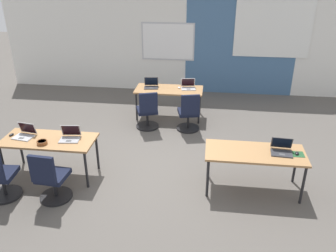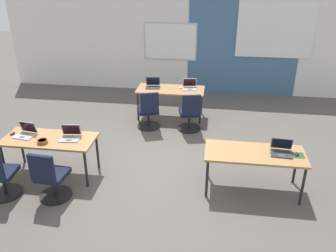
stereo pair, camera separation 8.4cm
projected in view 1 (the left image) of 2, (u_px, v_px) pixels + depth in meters
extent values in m
plane|color=#56514C|center=(155.00, 163.00, 6.69)|extent=(24.00, 24.00, 0.00)
cube|color=silver|center=(178.00, 42.00, 9.84)|extent=(10.00, 0.20, 2.80)
cube|color=#42668E|center=(241.00, 45.00, 9.55)|extent=(3.00, 0.01, 2.80)
cube|color=#B7B7BC|center=(168.00, 42.00, 9.76)|extent=(1.48, 0.02, 1.04)
cube|color=white|center=(168.00, 42.00, 9.76)|extent=(1.40, 0.02, 0.96)
cube|color=white|center=(273.00, 28.00, 9.24)|extent=(2.00, 0.02, 1.56)
cube|color=#A37547|center=(49.00, 140.00, 6.05)|extent=(1.60, 0.70, 0.04)
cylinder|color=black|center=(3.00, 164.00, 6.02)|extent=(0.04, 0.04, 0.68)
cylinder|color=black|center=(86.00, 170.00, 5.86)|extent=(0.04, 0.04, 0.68)
cylinder|color=black|center=(21.00, 147.00, 6.56)|extent=(0.04, 0.04, 0.68)
cylinder|color=black|center=(97.00, 152.00, 6.39)|extent=(0.04, 0.04, 0.68)
cube|color=#A37547|center=(255.00, 153.00, 5.66)|extent=(1.60, 0.70, 0.04)
cylinder|color=black|center=(208.00, 179.00, 5.63)|extent=(0.04, 0.04, 0.68)
cylinder|color=black|center=(303.00, 185.00, 5.46)|extent=(0.04, 0.04, 0.68)
cylinder|color=black|center=(208.00, 159.00, 6.16)|extent=(0.04, 0.04, 0.68)
cylinder|color=black|center=(295.00, 165.00, 6.00)|extent=(0.04, 0.04, 0.68)
cube|color=#A37547|center=(169.00, 90.00, 8.36)|extent=(1.60, 0.70, 0.04)
cylinder|color=black|center=(137.00, 107.00, 8.33)|extent=(0.04, 0.04, 0.68)
cylinder|color=black|center=(199.00, 110.00, 8.16)|extent=(0.04, 0.04, 0.68)
cylinder|color=black|center=(141.00, 98.00, 8.87)|extent=(0.04, 0.04, 0.68)
cylinder|color=black|center=(200.00, 101.00, 8.70)|extent=(0.04, 0.04, 0.68)
cube|color=#333338|center=(282.00, 153.00, 5.58)|extent=(0.35, 0.25, 0.02)
cube|color=#4C4C4F|center=(282.00, 154.00, 5.53)|extent=(0.09, 0.07, 0.00)
cube|color=#333338|center=(282.00, 143.00, 5.67)|extent=(0.34, 0.10, 0.21)
cube|color=black|center=(282.00, 143.00, 5.66)|extent=(0.30, 0.09, 0.18)
cube|color=#23512D|center=(297.00, 154.00, 5.57)|extent=(0.22, 0.19, 0.00)
ellipsoid|color=black|center=(297.00, 153.00, 5.56)|extent=(0.08, 0.11, 0.03)
cube|color=#9E9EA3|center=(70.00, 140.00, 5.99)|extent=(0.36, 0.27, 0.02)
cube|color=#4C4C4F|center=(69.00, 141.00, 5.94)|extent=(0.10, 0.07, 0.00)
cube|color=#9E9EA3|center=(71.00, 130.00, 6.07)|extent=(0.34, 0.11, 0.21)
cube|color=black|center=(71.00, 130.00, 6.07)|extent=(0.30, 0.09, 0.19)
cylinder|color=black|center=(56.00, 196.00, 5.73)|extent=(0.52, 0.52, 0.04)
cylinder|color=black|center=(55.00, 187.00, 5.65)|extent=(0.06, 0.06, 0.34)
cube|color=black|center=(53.00, 176.00, 5.56)|extent=(0.47, 0.47, 0.08)
cube|color=black|center=(42.00, 170.00, 5.22)|extent=(0.40, 0.09, 0.46)
sphere|color=black|center=(63.00, 188.00, 5.94)|extent=(0.04, 0.04, 0.04)
sphere|color=black|center=(67.00, 201.00, 5.63)|extent=(0.04, 0.04, 0.04)
sphere|color=black|center=(42.00, 197.00, 5.71)|extent=(0.04, 0.04, 0.04)
cube|color=#333338|center=(151.00, 88.00, 8.41)|extent=(0.36, 0.27, 0.02)
cube|color=#4C4C4F|center=(151.00, 88.00, 8.36)|extent=(0.10, 0.07, 0.00)
cube|color=#333338|center=(151.00, 81.00, 8.48)|extent=(0.34, 0.10, 0.22)
cube|color=black|center=(151.00, 81.00, 8.48)|extent=(0.30, 0.09, 0.19)
cylinder|color=black|center=(148.00, 126.00, 8.13)|extent=(0.52, 0.52, 0.04)
cylinder|color=black|center=(147.00, 119.00, 8.04)|extent=(0.06, 0.06, 0.34)
cube|color=black|center=(147.00, 110.00, 7.95)|extent=(0.56, 0.56, 0.08)
cube|color=black|center=(148.00, 103.00, 7.61)|extent=(0.40, 0.18, 0.46)
sphere|color=black|center=(146.00, 122.00, 8.33)|extent=(0.04, 0.04, 0.04)
sphere|color=black|center=(158.00, 126.00, 8.10)|extent=(0.04, 0.04, 0.04)
sphere|color=black|center=(138.00, 128.00, 8.02)|extent=(0.04, 0.04, 0.04)
cube|color=#B7B7BC|center=(188.00, 89.00, 8.33)|extent=(0.36, 0.27, 0.02)
cube|color=#4C4C4F|center=(188.00, 89.00, 8.28)|extent=(0.10, 0.07, 0.00)
cube|color=#B7B7BC|center=(188.00, 82.00, 8.42)|extent=(0.34, 0.12, 0.21)
cube|color=black|center=(188.00, 82.00, 8.41)|extent=(0.30, 0.10, 0.19)
ellipsoid|color=silver|center=(179.00, 88.00, 8.39)|extent=(0.09, 0.11, 0.03)
cylinder|color=black|center=(188.00, 128.00, 8.03)|extent=(0.52, 0.52, 0.04)
cylinder|color=black|center=(188.00, 121.00, 7.95)|extent=(0.06, 0.06, 0.34)
cube|color=black|center=(188.00, 112.00, 7.86)|extent=(0.53, 0.53, 0.08)
cube|color=black|center=(190.00, 105.00, 7.51)|extent=(0.40, 0.15, 0.46)
sphere|color=black|center=(186.00, 124.00, 8.24)|extent=(0.04, 0.04, 0.04)
sphere|color=black|center=(198.00, 129.00, 7.98)|extent=(0.04, 0.04, 0.04)
sphere|color=black|center=(179.00, 130.00, 7.94)|extent=(0.04, 0.04, 0.04)
cube|color=#B7B7BC|center=(23.00, 137.00, 6.08)|extent=(0.36, 0.28, 0.02)
cube|color=#4C4C4F|center=(21.00, 138.00, 6.03)|extent=(0.10, 0.07, 0.00)
cube|color=#B7B7BC|center=(27.00, 128.00, 6.16)|extent=(0.34, 0.12, 0.21)
cube|color=black|center=(27.00, 128.00, 6.15)|extent=(0.30, 0.10, 0.19)
ellipsoid|color=black|center=(11.00, 135.00, 6.15)|extent=(0.08, 0.11, 0.03)
cylinder|color=black|center=(6.00, 195.00, 5.78)|extent=(0.52, 0.52, 0.04)
cylinder|color=black|center=(4.00, 185.00, 5.69)|extent=(0.06, 0.06, 0.34)
cube|color=black|center=(1.00, 174.00, 5.60)|extent=(0.47, 0.47, 0.08)
sphere|color=black|center=(12.00, 186.00, 5.98)|extent=(0.04, 0.04, 0.04)
sphere|color=black|center=(17.00, 198.00, 5.70)|extent=(0.04, 0.04, 0.04)
cylinder|color=brown|center=(42.00, 143.00, 5.87)|extent=(0.17, 0.17, 0.05)
torus|color=brown|center=(42.00, 141.00, 5.86)|extent=(0.18, 0.18, 0.02)
cylinder|color=gold|center=(42.00, 141.00, 5.86)|extent=(0.14, 0.14, 0.01)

